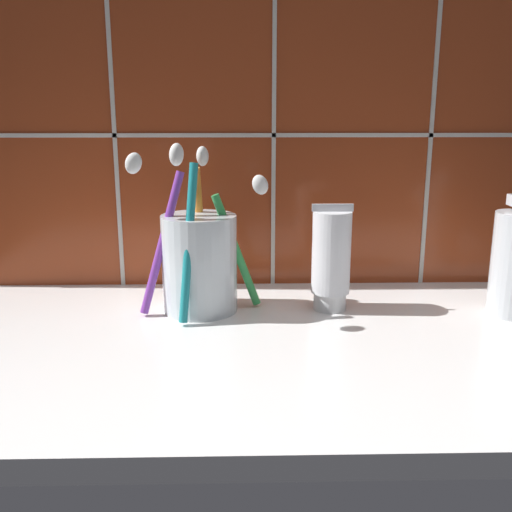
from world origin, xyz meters
The scene contains 4 objects.
sink_counter centered at (0.00, 0.00, 1.00)cm, with size 77.04×38.82×2.00cm, color white.
tile_wall_backsplash centered at (0.01, 19.66, 27.44)cm, with size 87.04×1.72×54.87cm.
toothbrush_cup centered at (-6.72, 8.89, 7.79)cm, with size 15.53×11.08×18.83cm.
toothpaste_tube centered at (7.83, 8.93, 7.84)cm, with size 4.49×4.27×11.93cm.
Camera 1 is at (-1.93, -51.82, 23.34)cm, focal length 40.00 mm.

